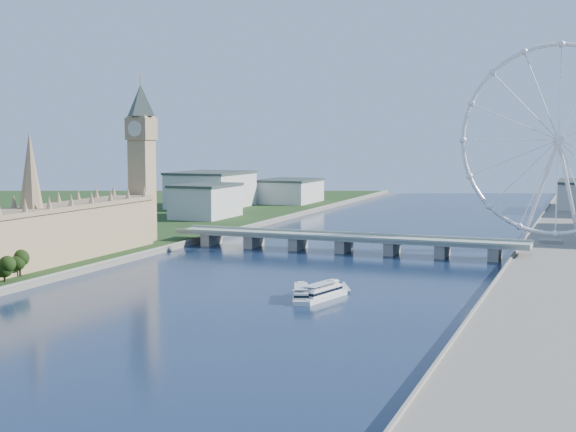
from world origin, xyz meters
The scene contains 8 objects.
ground centered at (0.00, 0.00, 0.00)m, with size 2000.00×2000.00×0.00m, color navy.
parliament_range centered at (-128.00, 170.00, 18.48)m, with size 24.00×200.00×70.00m.
big_ben centered at (-128.00, 278.00, 66.57)m, with size 20.02×20.02×110.00m.
westminster_bridge centered at (0.00, 300.00, 6.63)m, with size 220.00×22.00×9.50m.
london_eye centered at (119.98, 355.08, 67.52)m, with size 113.60×39.12×124.30m.
city_skyline centered at (39.22, 560.08, 16.96)m, with size 505.00×280.00×32.00m.
tour_boat_near centered at (33.40, 158.40, 0.00)m, with size 8.43×32.84×7.29m, color silver, non-canonical shape.
tour_boat_far centered at (25.80, 153.37, 0.00)m, with size 7.56×29.58×6.53m, color silver, non-canonical shape.
Camera 1 is at (142.39, -165.08, 69.72)m, focal length 50.00 mm.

